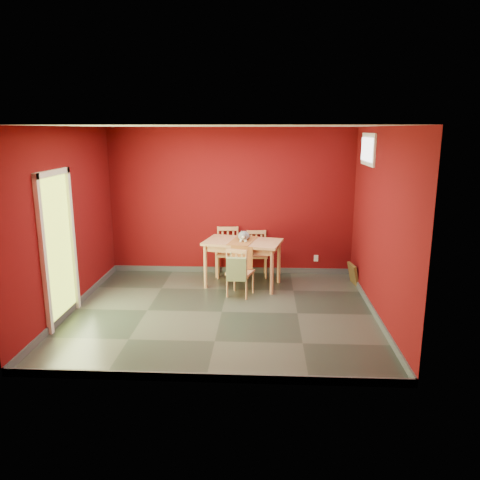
{
  "coord_description": "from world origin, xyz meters",
  "views": [
    {
      "loc": [
        0.61,
        -6.52,
        2.66
      ],
      "look_at": [
        0.25,
        0.45,
        1.0
      ],
      "focal_mm": 35.0,
      "sensor_mm": 36.0,
      "label": 1
    }
  ],
  "objects_px": {
    "dining_table": "(243,246)",
    "picture_frame": "(353,274)",
    "chair_near": "(239,271)",
    "tote_bag": "(236,269)",
    "chair_far_right": "(256,253)",
    "cat": "(244,234)",
    "chair_far_left": "(228,251)"
  },
  "relations": [
    {
      "from": "dining_table",
      "to": "chair_far_right",
      "type": "xyz_separation_m",
      "value": [
        0.23,
        0.59,
        -0.27
      ]
    },
    {
      "from": "chair_far_right",
      "to": "chair_near",
      "type": "distance_m",
      "value": 1.15
    },
    {
      "from": "chair_far_left",
      "to": "chair_near",
      "type": "xyz_separation_m",
      "value": [
        0.27,
        -1.1,
        -0.04
      ]
    },
    {
      "from": "chair_near",
      "to": "chair_far_right",
      "type": "bearing_deg",
      "value": 77.14
    },
    {
      "from": "tote_bag",
      "to": "cat",
      "type": "xyz_separation_m",
      "value": [
        0.08,
        0.79,
        0.39
      ]
    },
    {
      "from": "cat",
      "to": "chair_far_left",
      "type": "bearing_deg",
      "value": 113.03
    },
    {
      "from": "cat",
      "to": "tote_bag",
      "type": "bearing_deg",
      "value": -104.67
    },
    {
      "from": "tote_bag",
      "to": "picture_frame",
      "type": "height_order",
      "value": "tote_bag"
    },
    {
      "from": "chair_far_left",
      "to": "picture_frame",
      "type": "relative_size",
      "value": 2.37
    },
    {
      "from": "cat",
      "to": "picture_frame",
      "type": "bearing_deg",
      "value": -5.41
    },
    {
      "from": "dining_table",
      "to": "cat",
      "type": "distance_m",
      "value": 0.21
    },
    {
      "from": "picture_frame",
      "to": "chair_far_right",
      "type": "bearing_deg",
      "value": 165.93
    },
    {
      "from": "chair_far_left",
      "to": "tote_bag",
      "type": "relative_size",
      "value": 2.04
    },
    {
      "from": "chair_near",
      "to": "cat",
      "type": "height_order",
      "value": "cat"
    },
    {
      "from": "chair_near",
      "to": "picture_frame",
      "type": "xyz_separation_m",
      "value": [
        1.96,
        0.7,
        -0.24
      ]
    },
    {
      "from": "chair_near",
      "to": "tote_bag",
      "type": "xyz_separation_m",
      "value": [
        -0.04,
        -0.2,
        0.1
      ]
    },
    {
      "from": "chair_far_left",
      "to": "tote_bag",
      "type": "bearing_deg",
      "value": -79.8
    },
    {
      "from": "cat",
      "to": "chair_near",
      "type": "bearing_deg",
      "value": -103.0
    },
    {
      "from": "chair_near",
      "to": "picture_frame",
      "type": "height_order",
      "value": "chair_near"
    },
    {
      "from": "tote_bag",
      "to": "cat",
      "type": "bearing_deg",
      "value": 84.06
    },
    {
      "from": "chair_near",
      "to": "tote_bag",
      "type": "height_order",
      "value": "chair_near"
    },
    {
      "from": "dining_table",
      "to": "chair_near",
      "type": "xyz_separation_m",
      "value": [
        -0.03,
        -0.53,
        -0.28
      ]
    },
    {
      "from": "chair_near",
      "to": "tote_bag",
      "type": "bearing_deg",
      "value": -100.8
    },
    {
      "from": "dining_table",
      "to": "tote_bag",
      "type": "height_order",
      "value": "dining_table"
    },
    {
      "from": "dining_table",
      "to": "chair_far_left",
      "type": "height_order",
      "value": "chair_far_left"
    },
    {
      "from": "chair_far_left",
      "to": "picture_frame",
      "type": "distance_m",
      "value": 2.28
    },
    {
      "from": "dining_table",
      "to": "cat",
      "type": "xyz_separation_m",
      "value": [
        0.01,
        0.05,
        0.2
      ]
    },
    {
      "from": "dining_table",
      "to": "picture_frame",
      "type": "height_order",
      "value": "dining_table"
    },
    {
      "from": "tote_bag",
      "to": "chair_far_left",
      "type": "bearing_deg",
      "value": 100.2
    },
    {
      "from": "chair_near",
      "to": "cat",
      "type": "bearing_deg",
      "value": 85.73
    },
    {
      "from": "chair_far_left",
      "to": "tote_bag",
      "type": "xyz_separation_m",
      "value": [
        0.23,
        -1.29,
        0.06
      ]
    },
    {
      "from": "chair_far_right",
      "to": "dining_table",
      "type": "bearing_deg",
      "value": -110.93
    }
  ]
}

